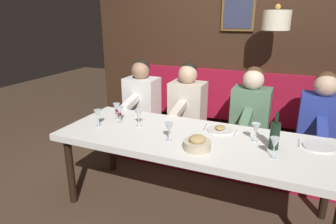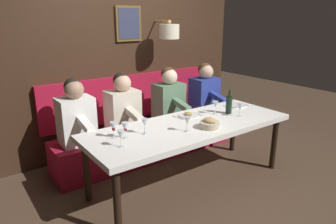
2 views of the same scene
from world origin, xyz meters
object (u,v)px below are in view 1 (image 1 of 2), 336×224
bread_bowl (197,143)px  dining_table (194,144)px  wine_glass_1 (256,129)px  wine_glass_4 (275,144)px  wine_bottle (275,135)px  wine_glass_5 (169,128)px  diner_near (251,106)px  wine_glass_3 (117,108)px  wine_glass_2 (120,111)px  wine_glass_6 (98,115)px  diner_nearest (321,114)px  diner_far (142,93)px  diner_middle (188,99)px  wine_glass_0 (139,114)px

bread_bowl → dining_table: bearing=23.0°
bread_bowl → wine_glass_1: bearing=-50.6°
wine_glass_4 → wine_bottle: size_ratio=0.55×
wine_glass_1 → wine_glass_5: (-0.27, 0.67, 0.00)m
diner_near → wine_bottle: 0.91m
wine_glass_3 → wine_glass_2: bearing=-132.0°
wine_glass_6 → bread_bowl: wine_glass_6 is taller
wine_glass_6 → wine_bottle: wine_bottle is taller
diner_nearest → wine_glass_4: (-1.02, 0.37, 0.04)m
diner_near → wine_bottle: bearing=-160.5°
wine_glass_1 → wine_glass_4: same height
dining_table → diner_far: diner_far is taller
diner_nearest → dining_table: bearing=130.7°
diner_middle → dining_table: bearing=-156.5°
dining_table → wine_glass_6: wine_glass_6 is taller
wine_glass_0 → wine_glass_3: size_ratio=1.00×
wine_glass_2 → diner_nearest: bearing=-65.6°
diner_middle → diner_far: size_ratio=1.00×
wine_glass_0 → diner_nearest: bearing=-62.4°
wine_glass_4 → bread_bowl: wine_glass_4 is taller
wine_glass_3 → wine_glass_1: bearing=-91.1°
dining_table → diner_near: diner_near is taller
diner_near → wine_bottle: diner_near is taller
diner_nearest → wine_glass_6: bearing=116.9°
diner_far → wine_glass_0: bearing=-153.4°
diner_nearest → wine_glass_0: (-0.84, 1.60, 0.04)m
diner_near → wine_glass_3: bearing=121.3°
diner_nearest → wine_glass_1: bearing=145.4°
wine_glass_0 → wine_glass_3: bearing=73.0°
dining_table → bread_bowl: bread_bowl is taller
wine_glass_5 → wine_glass_6: size_ratio=1.00×
diner_far → wine_glass_4: 1.94m
wine_glass_5 → bread_bowl: wine_glass_5 is taller
wine_glass_1 → wine_glass_6: 1.44m
diner_far → wine_glass_6: 0.99m
wine_glass_1 → wine_glass_4: size_ratio=1.00×
diner_near → wine_bottle: size_ratio=2.64×
diner_middle → wine_glass_5: bearing=-168.8°
diner_middle → wine_glass_0: bearing=167.1°
wine_glass_1 → diner_middle: bearing=48.6°
diner_far → wine_glass_2: 0.85m
wine_glass_5 → wine_glass_1: bearing=-68.1°
diner_nearest → wine_glass_5: 1.59m
diner_middle → wine_glass_1: 1.17m
diner_nearest → wine_glass_4: size_ratio=4.82×
wine_glass_6 → bread_bowl: size_ratio=0.75×
wine_glass_2 → wine_glass_5: bearing=-109.3°
diner_nearest → wine_glass_5: size_ratio=4.82×
wine_glass_2 → wine_glass_3: 0.12m
diner_nearest → diner_middle: 1.41m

